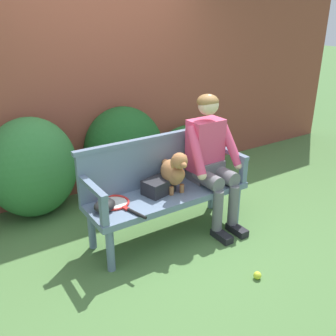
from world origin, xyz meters
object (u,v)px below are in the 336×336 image
object	(u,v)px
tennis_ball	(257,275)
tennis_racket	(115,204)
sports_bag	(159,186)
baseball_glove	(105,205)
dog_on_bench	(174,171)
person_seated	(210,156)
garden_bench	(168,198)

from	to	relation	value
tennis_ball	tennis_racket	bearing A→B (deg)	127.13
sports_bag	tennis_ball	size ratio (longest dim) A/B	4.24
tennis_racket	baseball_glove	world-z (taller)	baseball_glove
dog_on_bench	sports_bag	world-z (taller)	dog_on_bench
person_seated	dog_on_bench	bearing A→B (deg)	179.42
person_seated	baseball_glove	bearing A→B (deg)	178.47
garden_bench	sports_bag	distance (m)	0.16
garden_bench	baseball_glove	distance (m)	0.66
tennis_racket	tennis_ball	distance (m)	1.36
person_seated	dog_on_bench	world-z (taller)	person_seated
tennis_racket	sports_bag	xyz separation A→B (m)	(0.44, -0.02, 0.06)
person_seated	dog_on_bench	distance (m)	0.43
person_seated	sports_bag	bearing A→B (deg)	174.70
person_seated	tennis_racket	size ratio (longest dim) A/B	2.30
tennis_racket	tennis_ball	xyz separation A→B (m)	(0.78, -1.03, -0.44)
dog_on_bench	tennis_ball	distance (m)	1.17
dog_on_bench	sports_bag	xyz separation A→B (m)	(-0.14, 0.05, -0.14)
garden_bench	tennis_ball	world-z (taller)	garden_bench
person_seated	tennis_racket	distance (m)	1.05
dog_on_bench	tennis_racket	distance (m)	0.62
baseball_glove	sports_bag	size ratio (longest dim) A/B	0.79
garden_bench	person_seated	xyz separation A→B (m)	(0.49, -0.02, 0.33)
baseball_glove	tennis_racket	bearing A→B (deg)	-17.35
dog_on_bench	baseball_glove	size ratio (longest dim) A/B	1.94
person_seated	sports_bag	xyz separation A→B (m)	(-0.57, 0.05, -0.20)
dog_on_bench	person_seated	bearing A→B (deg)	-0.58
tennis_racket	sports_bag	world-z (taller)	sports_bag
dog_on_bench	tennis_racket	size ratio (longest dim) A/B	0.73
sports_bag	tennis_ball	world-z (taller)	sports_bag
dog_on_bench	baseball_glove	bearing A→B (deg)	177.90
garden_bench	tennis_racket	world-z (taller)	tennis_racket
sports_bag	baseball_glove	bearing A→B (deg)	-177.68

